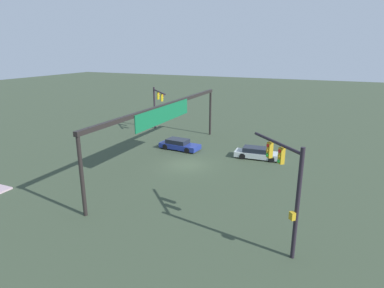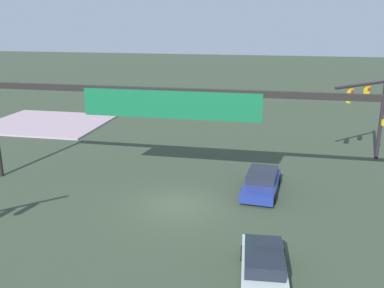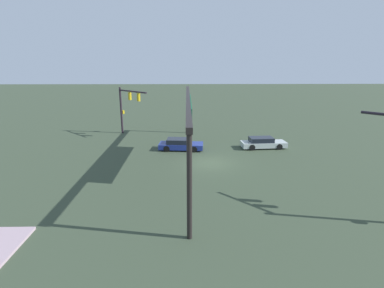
% 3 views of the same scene
% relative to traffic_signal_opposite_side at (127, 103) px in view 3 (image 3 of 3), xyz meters
% --- Properties ---
extents(ground_plane, '(203.86, 203.86, 0.00)m').
position_rel_traffic_signal_opposite_side_xyz_m(ground_plane, '(11.47, 9.89, -4.09)').
color(ground_plane, '#34412E').
extents(traffic_signal_opposite_side, '(4.25, 4.06, 6.00)m').
position_rel_traffic_signal_opposite_side_xyz_m(traffic_signal_opposite_side, '(0.00, 0.00, 0.00)').
color(traffic_signal_opposite_side, black).
rests_on(traffic_signal_opposite_side, ground).
extents(overhead_sign_gantry, '(24.90, 0.43, 6.11)m').
position_rel_traffic_signal_opposite_side_xyz_m(overhead_sign_gantry, '(11.67, 7.79, 1.14)').
color(overhead_sign_gantry, black).
rests_on(overhead_sign_gantry, ground).
extents(sedan_car_approaching, '(2.07, 4.96, 1.21)m').
position_rel_traffic_signal_opposite_side_xyz_m(sedan_car_approaching, '(6.57, 15.92, -3.51)').
color(sedan_car_approaching, '#ADB6B5').
rests_on(sedan_car_approaching, ground).
extents(sedan_car_waiting_far, '(2.24, 4.82, 1.21)m').
position_rel_traffic_signal_opposite_side_xyz_m(sedan_car_waiting_far, '(7.05, 6.91, -3.51)').
color(sedan_car_waiting_far, navy).
rests_on(sedan_car_waiting_far, ground).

